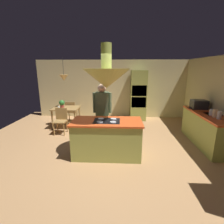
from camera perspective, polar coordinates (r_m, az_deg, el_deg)
ground at (r=4.71m, az=-1.48°, el=-13.08°), size 8.16×8.16×0.00m
wall_back at (r=7.68m, az=0.34°, el=7.71°), size 6.80×0.10×2.55m
kitchen_island at (r=4.33m, az=-1.72°, el=-8.80°), size 1.74×0.86×0.95m
counter_run_right at (r=5.66m, az=29.20°, el=-4.98°), size 0.73×2.14×0.93m
oven_tower at (r=7.34m, az=8.86°, el=5.50°), size 0.66×0.62×2.11m
dining_table at (r=6.58m, az=-15.22°, el=0.45°), size 0.95×0.80×0.76m
person_at_island at (r=4.83m, az=-3.29°, el=0.62°), size 0.53×0.24×1.77m
range_hood at (r=3.98m, az=-1.89°, el=11.62°), size 1.10×1.10×1.00m
pendant_light_over_table at (r=6.40m, az=-15.95°, el=11.09°), size 0.32×0.32×0.82m
chair_facing_island at (r=6.04m, az=-16.90°, el=-2.27°), size 0.40×0.40×0.87m
chair_by_back_wall at (r=7.19m, az=-13.66°, el=0.57°), size 0.40×0.40×0.87m
potted_plant_on_table at (r=6.48m, az=-16.56°, el=2.74°), size 0.20×0.20×0.30m
cup_on_table at (r=6.42m, az=-17.55°, el=1.43°), size 0.07×0.07×0.09m
canister_flour at (r=5.07m, az=32.48°, el=-0.93°), size 0.10×0.10×0.20m
canister_sugar at (r=5.22m, az=31.53°, el=-0.43°), size 0.14×0.14×0.20m
canister_tea at (r=5.38m, az=30.62°, el=-0.11°), size 0.13×0.13×0.17m
microwave_on_counter at (r=6.06m, az=27.30°, el=2.29°), size 0.46×0.36×0.28m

